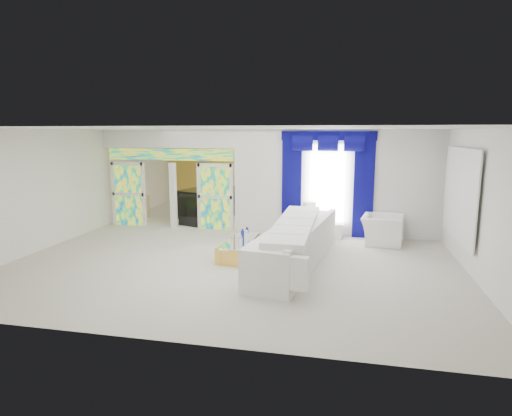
% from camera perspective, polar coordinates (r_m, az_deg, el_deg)
% --- Properties ---
extents(floor, '(12.00, 12.00, 0.00)m').
position_cam_1_polar(floor, '(11.90, -0.21, -4.18)').
color(floor, '#B7AF9E').
rests_on(floor, ground).
extents(dividing_wall, '(5.70, 0.18, 3.00)m').
position_cam_1_polar(dividing_wall, '(12.35, 10.60, 3.25)').
color(dividing_wall, white).
rests_on(dividing_wall, ground).
extents(dividing_header, '(4.30, 0.18, 0.55)m').
position_cam_1_polar(dividing_header, '(13.37, -11.45, 8.99)').
color(dividing_header, white).
rests_on(dividing_header, dividing_wall).
extents(stained_panel_left, '(0.95, 0.04, 2.00)m').
position_cam_1_polar(stained_panel_left, '(14.12, -16.53, 1.80)').
color(stained_panel_left, '#994C3F').
rests_on(stained_panel_left, ground).
extents(stained_panel_right, '(0.95, 0.04, 2.00)m').
position_cam_1_polar(stained_panel_right, '(13.01, -5.42, 1.49)').
color(stained_panel_right, '#994C3F').
rests_on(stained_panel_right, ground).
extents(stained_transom, '(4.00, 0.05, 0.35)m').
position_cam_1_polar(stained_transom, '(13.38, -11.38, 6.96)').
color(stained_transom, '#994C3F').
rests_on(stained_transom, dividing_header).
extents(window_pane, '(1.00, 0.02, 2.30)m').
position_cam_1_polar(window_pane, '(12.27, 9.41, 3.01)').
color(window_pane, white).
rests_on(window_pane, dividing_wall).
extents(blue_drape_left, '(0.55, 0.10, 2.80)m').
position_cam_1_polar(blue_drape_left, '(12.33, 4.75, 2.91)').
color(blue_drape_left, '#070347').
rests_on(blue_drape_left, ground).
extents(blue_drape_right, '(0.55, 0.10, 2.80)m').
position_cam_1_polar(blue_drape_right, '(12.24, 14.08, 2.59)').
color(blue_drape_right, '#070347').
rests_on(blue_drape_right, ground).
extents(blue_pelmet, '(2.60, 0.12, 0.25)m').
position_cam_1_polar(blue_pelmet, '(12.15, 9.59, 9.42)').
color(blue_pelmet, '#070347').
rests_on(blue_pelmet, dividing_wall).
extents(wall_mirror, '(0.04, 2.70, 1.90)m').
position_cam_1_polar(wall_mirror, '(10.66, 25.47, 1.66)').
color(wall_mirror, white).
rests_on(wall_mirror, ground).
extents(gold_curtains, '(9.70, 0.12, 2.90)m').
position_cam_1_polar(gold_curtains, '(17.40, 3.93, 5.32)').
color(gold_curtains, '#AF972A').
rests_on(gold_curtains, ground).
extents(white_sofa, '(1.59, 4.54, 0.85)m').
position_cam_1_polar(white_sofa, '(9.70, 5.34, -4.93)').
color(white_sofa, white).
rests_on(white_sofa, ground).
extents(coffee_table, '(0.80, 1.76, 0.38)m').
position_cam_1_polar(coffee_table, '(10.28, -2.01, -5.39)').
color(coffee_table, gold).
rests_on(coffee_table, ground).
extents(console_table, '(1.26, 0.48, 0.41)m').
position_cam_1_polar(console_table, '(12.24, 8.45, -2.89)').
color(console_table, silver).
rests_on(console_table, ground).
extents(table_lamp, '(0.36, 0.36, 0.58)m').
position_cam_1_polar(table_lamp, '(12.16, 7.10, -0.56)').
color(table_lamp, silver).
rests_on(table_lamp, console_table).
extents(armchair, '(1.19, 1.31, 0.76)m').
position_cam_1_polar(armchair, '(11.87, 16.40, -2.75)').
color(armchair, white).
rests_on(armchair, ground).
extents(grand_piano, '(2.00, 2.27, 0.96)m').
position_cam_1_polar(grand_piano, '(15.18, -6.31, 0.71)').
color(grand_piano, black).
rests_on(grand_piano, ground).
extents(piano_bench, '(0.94, 0.62, 0.29)m').
position_cam_1_polar(piano_bench, '(13.76, -8.37, -1.71)').
color(piano_bench, black).
rests_on(piano_bench, ground).
extents(tv_console, '(0.55, 0.51, 0.74)m').
position_cam_1_polar(tv_console, '(15.36, -15.06, 0.12)').
color(tv_console, tan).
rests_on(tv_console, ground).
extents(chandelier, '(0.60, 0.60, 0.60)m').
position_cam_1_polar(chandelier, '(15.42, -5.96, 8.97)').
color(chandelier, gold).
rests_on(chandelier, ceiling).
extents(decanters, '(0.11, 0.87, 0.24)m').
position_cam_1_polar(decanters, '(10.30, -1.62, -3.78)').
color(decanters, white).
rests_on(decanters, coffee_table).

